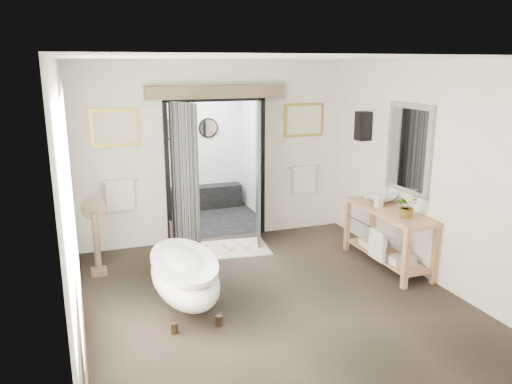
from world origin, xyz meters
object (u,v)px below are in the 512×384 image
basin (381,198)px  vanity (387,233)px  clawfoot_tub (184,275)px  rug (230,249)px

basin → vanity: bearing=-96.8°
clawfoot_tub → rug: 1.99m
clawfoot_tub → basin: size_ratio=3.60×
vanity → basin: basin is taller
clawfoot_tub → vanity: 3.00m
vanity → rug: vanity is taller
basin → rug: bearing=158.3°
rug → basin: bearing=-29.1°
vanity → rug: size_ratio=1.33×
vanity → basin: size_ratio=3.41×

